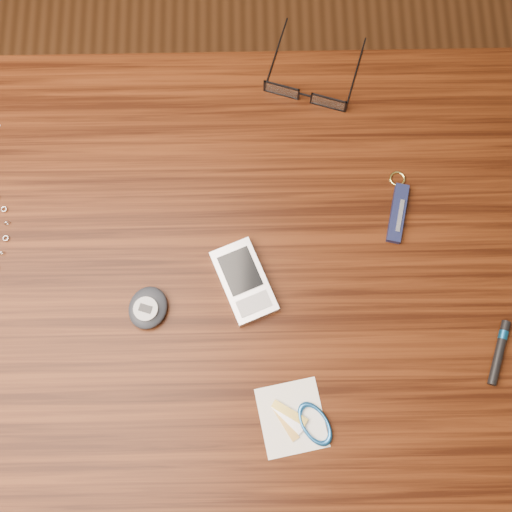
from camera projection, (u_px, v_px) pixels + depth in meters
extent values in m
plane|color=#472814|center=(241.00, 342.00, 1.62)|extent=(3.80, 3.80, 0.00)
cube|color=#381808|center=(229.00, 276.00, 0.91)|extent=(1.00, 0.70, 0.03)
cylinder|color=#4C2814|center=(478.00, 474.00, 1.20)|extent=(0.05, 0.05, 0.71)
cylinder|color=#4C2814|center=(22.00, 182.00, 1.35)|extent=(0.05, 0.05, 0.71)
cylinder|color=#4C2814|center=(448.00, 175.00, 1.35)|extent=(0.05, 0.05, 0.71)
cube|color=black|center=(282.00, 90.00, 0.95)|extent=(0.05, 0.02, 0.03)
cube|color=silver|center=(282.00, 90.00, 0.95)|extent=(0.05, 0.02, 0.02)
cylinder|color=black|center=(276.00, 54.00, 0.98)|extent=(0.04, 0.13, 0.00)
cube|color=black|center=(328.00, 103.00, 0.95)|extent=(0.05, 0.02, 0.03)
cube|color=silver|center=(328.00, 103.00, 0.95)|extent=(0.05, 0.02, 0.02)
cylinder|color=black|center=(355.00, 74.00, 0.98)|extent=(0.04, 0.13, 0.00)
cube|color=black|center=(305.00, 95.00, 0.95)|extent=(0.02, 0.01, 0.00)
torus|color=#C7BB5C|center=(397.00, 179.00, 0.93)|extent=(0.03, 0.03, 0.00)
torus|color=silver|center=(1.00, 253.00, 0.90)|extent=(0.01, 0.00, 0.01)
torus|color=silver|center=(6.00, 238.00, 0.91)|extent=(0.01, 0.01, 0.00)
torus|color=silver|center=(7.00, 223.00, 0.91)|extent=(0.01, 0.00, 0.01)
torus|color=silver|center=(4.00, 209.00, 0.92)|extent=(0.01, 0.01, 0.00)
cube|color=silver|center=(244.00, 281.00, 0.88)|extent=(0.10, 0.12, 0.01)
cube|color=black|center=(240.00, 271.00, 0.88)|extent=(0.06, 0.07, 0.00)
cube|color=gray|center=(254.00, 304.00, 0.87)|extent=(0.05, 0.04, 0.00)
ellipsoid|color=#1F232A|center=(148.00, 308.00, 0.87)|extent=(0.07, 0.07, 0.02)
cylinder|color=#96999D|center=(146.00, 309.00, 0.86)|extent=(0.03, 0.03, 0.00)
cube|color=black|center=(145.00, 309.00, 0.86)|extent=(0.02, 0.02, 0.00)
cube|color=silver|center=(292.00, 418.00, 0.84)|extent=(0.10, 0.11, 0.00)
torus|color=#1A579D|center=(315.00, 424.00, 0.84)|extent=(0.07, 0.07, 0.01)
cube|color=#A47E3A|center=(286.00, 423.00, 0.84)|extent=(0.04, 0.05, 0.00)
cube|color=silver|center=(288.00, 418.00, 0.84)|extent=(0.04, 0.04, 0.00)
cube|color=#A8913B|center=(290.00, 413.00, 0.84)|extent=(0.05, 0.04, 0.00)
cube|color=#121937|center=(398.00, 213.00, 0.91)|extent=(0.04, 0.09, 0.01)
cube|color=silver|center=(400.00, 215.00, 0.91)|extent=(0.02, 0.05, 0.00)
cylinder|color=black|center=(499.00, 353.00, 0.86)|extent=(0.04, 0.09, 0.01)
cylinder|color=#105592|center=(503.00, 335.00, 0.87)|extent=(0.02, 0.02, 0.01)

